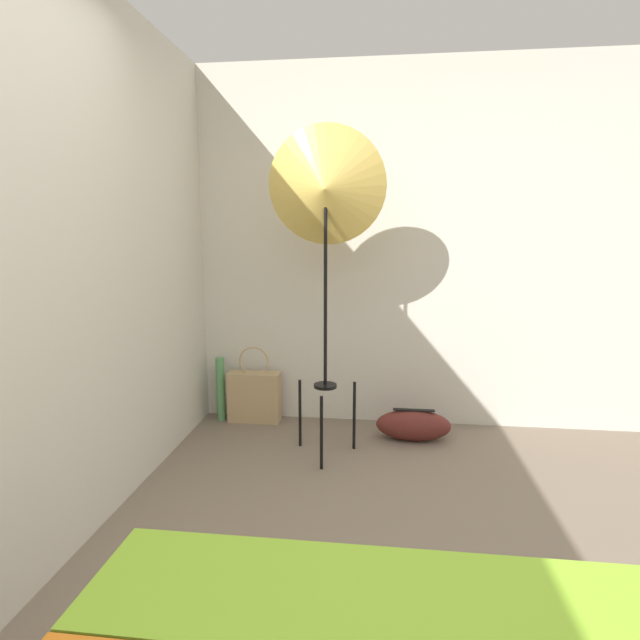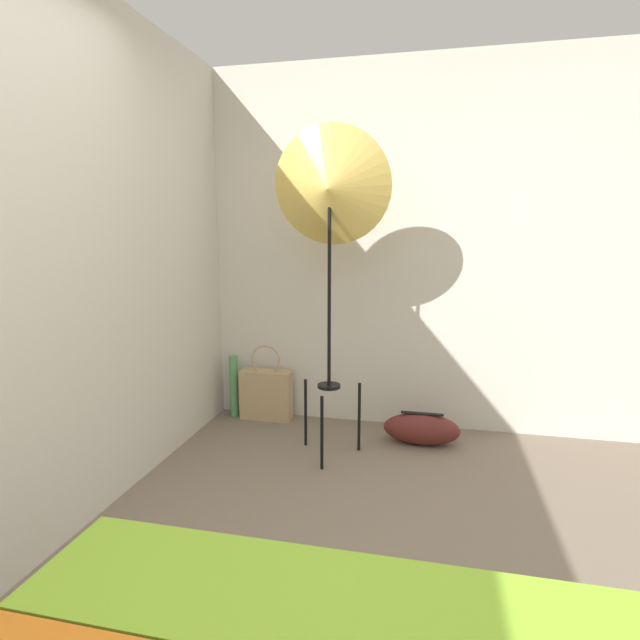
# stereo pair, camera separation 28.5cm
# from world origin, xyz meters

# --- Properties ---
(wall_back) EXTENTS (8.00, 0.05, 2.60)m
(wall_back) POSITION_xyz_m (0.00, 2.40, 1.30)
(wall_back) COLOR beige
(wall_back) RESTS_ON ground_plane
(wall_side_left) EXTENTS (0.05, 8.00, 2.60)m
(wall_side_left) POSITION_xyz_m (-1.39, 1.00, 1.30)
(wall_side_left) COLOR beige
(wall_side_left) RESTS_ON ground_plane
(photo_umbrella) EXTENTS (0.72, 0.37, 2.05)m
(photo_umbrella) POSITION_xyz_m (-0.36, 1.75, 1.66)
(photo_umbrella) COLOR black
(photo_umbrella) RESTS_ON ground_plane
(tote_bag) EXTENTS (0.39, 0.14, 0.58)m
(tote_bag) POSITION_xyz_m (-0.96, 2.26, 0.20)
(tote_bag) COLOR tan
(tote_bag) RESTS_ON ground_plane
(duffel_bag) EXTENTS (0.51, 0.21, 0.22)m
(duffel_bag) POSITION_xyz_m (0.22, 2.04, 0.11)
(duffel_bag) COLOR #5B231E
(duffel_bag) RESTS_ON ground_plane
(paper_roll) EXTENTS (0.06, 0.06, 0.49)m
(paper_roll) POSITION_xyz_m (-1.22, 2.26, 0.24)
(paper_roll) COLOR #56995B
(paper_roll) RESTS_ON ground_plane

